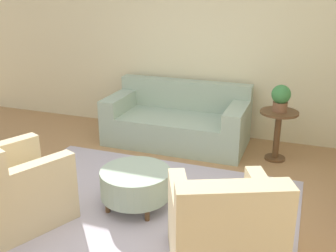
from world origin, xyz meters
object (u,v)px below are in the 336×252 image
couch (178,122)px  armchair_right (224,233)px  side_table (278,127)px  armchair_left (11,189)px  ottoman_table (136,183)px  potted_plant_on_side_table (281,97)px

couch → armchair_right: 2.77m
side_table → couch: bearing=174.5°
armchair_right → side_table: size_ratio=1.64×
armchair_left → side_table: size_ratio=1.64×
armchair_left → side_table: (2.21, 2.34, 0.09)m
armchair_left → ottoman_table: armchair_left is taller
armchair_left → side_table: bearing=46.6°
armchair_right → side_table: armchair_right is taller
couch → side_table: 1.41m
armchair_right → ottoman_table: size_ratio=1.52×
armchair_right → side_table: 2.35m
side_table → armchair_left: bearing=-133.4°
side_table → armchair_right: bearing=-94.4°
ottoman_table → side_table: size_ratio=1.08×
couch → potted_plant_on_side_table: size_ratio=5.80×
side_table → potted_plant_on_side_table: 0.40m
armchair_left → side_table: armchair_left is taller
ottoman_table → side_table: bearing=54.0°
armchair_right → ottoman_table: armchair_right is taller
armchair_left → armchair_right: size_ratio=1.00×
armchair_right → potted_plant_on_side_table: potted_plant_on_side_table is taller
armchair_right → ottoman_table: 1.24m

